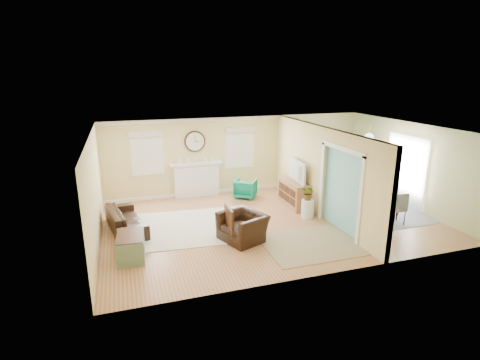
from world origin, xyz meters
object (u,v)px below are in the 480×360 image
dining_table (369,200)px  sofa (126,219)px  eames_chair (243,227)px  credenza (293,194)px  green_chair (245,188)px

dining_table → sofa: bearing=77.9°
eames_chair → credenza: (2.28, 1.89, 0.06)m
green_chair → dining_table: 3.92m
green_chair → credenza: credenza is taller
sofa → green_chair: size_ratio=2.92×
credenza → dining_table: (2.06, -1.01, -0.10)m
green_chair → credenza: size_ratio=0.50×
eames_chair → credenza: 2.96m
green_chair → dining_table: bearing=179.4°
eames_chair → dining_table: bearing=79.5°
sofa → green_chair: 4.18m
credenza → dining_table: bearing=-26.1°
sofa → green_chair: bearing=-77.5°
credenza → sofa: bearing=-176.1°
sofa → credenza: (5.02, 0.35, 0.11)m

